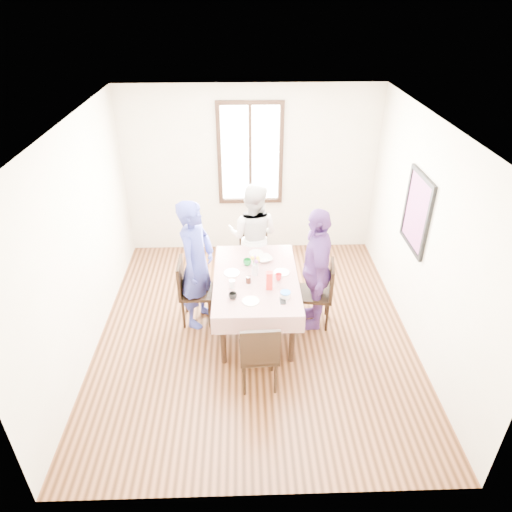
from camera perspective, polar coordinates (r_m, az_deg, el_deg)
name	(u,v)px	position (r m, az deg, el deg)	size (l,w,h in m)	color
ground	(255,331)	(6.11, -0.18, -9.25)	(4.50, 4.50, 0.00)	black
back_wall	(250,172)	(7.39, -0.71, 10.39)	(4.00, 4.00, 0.00)	beige
right_wall	(424,238)	(5.75, 20.16, 2.07)	(4.50, 4.50, 0.00)	beige
window_frame	(250,154)	(7.27, -0.73, 12.55)	(1.02, 0.06, 1.62)	black
window_pane	(250,154)	(7.28, -0.73, 12.57)	(0.90, 0.02, 1.50)	white
art_poster	(417,212)	(5.90, 19.37, 5.18)	(0.04, 0.76, 0.96)	red
dining_table	(256,302)	(5.98, -0.02, -5.72)	(0.93, 1.49, 0.75)	black
tablecloth	(256,277)	(5.76, -0.02, -2.68)	(1.05, 1.61, 0.01)	#510000
chair_left	(196,292)	(6.07, -7.40, -4.42)	(0.42, 0.42, 0.91)	black
chair_right	(315,294)	(6.04, 7.36, -4.66)	(0.42, 0.42, 0.91)	black
chair_far	(254,256)	(6.79, -0.29, 0.00)	(0.42, 0.42, 0.91)	black
chair_near	(259,352)	(5.14, 0.35, -11.84)	(0.42, 0.42, 0.91)	black
person_left	(196,265)	(5.84, -7.47, -1.08)	(0.64, 0.42, 1.74)	navy
person_far	(254,237)	(6.60, -0.29, 2.43)	(0.77, 0.60, 1.58)	beige
person_right	(316,269)	(5.82, 7.41, -1.62)	(0.98, 0.41, 1.67)	#562F74
mug_black	(233,296)	(5.37, -2.90, -4.98)	(0.10, 0.10, 0.08)	black
mug_flag	(278,277)	(5.69, 2.81, -2.62)	(0.09, 0.09, 0.08)	red
mug_green	(247,262)	(5.98, -1.09, -0.77)	(0.11, 0.11, 0.08)	#0C7226
serving_bowl	(264,259)	(6.07, 1.02, -0.37)	(0.21, 0.21, 0.05)	white
juice_carton	(269,281)	(5.48, 1.67, -3.08)	(0.07, 0.07, 0.23)	red
butter_tub	(285,295)	(5.40, 3.67, -4.85)	(0.12, 0.12, 0.06)	white
jam_jar	(248,280)	(5.62, -0.96, -2.97)	(0.06, 0.06, 0.09)	black
drinking_glass	(232,284)	(5.55, -2.99, -3.48)	(0.07, 0.07, 0.10)	silver
smartphone	(283,301)	(5.35, 3.34, -5.56)	(0.07, 0.14, 0.01)	black
flower_vase	(255,269)	(5.76, -0.09, -1.69)	(0.08, 0.08, 0.15)	silver
plate_left	(232,273)	(5.83, -3.04, -2.12)	(0.20, 0.20, 0.01)	white
plate_right	(282,272)	(5.84, 3.21, -2.05)	(0.20, 0.20, 0.01)	white
plate_far	(256,253)	(6.24, 0.00, 0.36)	(0.20, 0.20, 0.01)	white
plate_near	(251,301)	(5.33, -0.65, -5.62)	(0.20, 0.20, 0.01)	white
butter_lid	(285,292)	(5.38, 3.68, -4.53)	(0.12, 0.12, 0.01)	blue
flower_bunch	(255,261)	(5.69, -0.09, -0.62)	(0.09, 0.09, 0.10)	yellow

